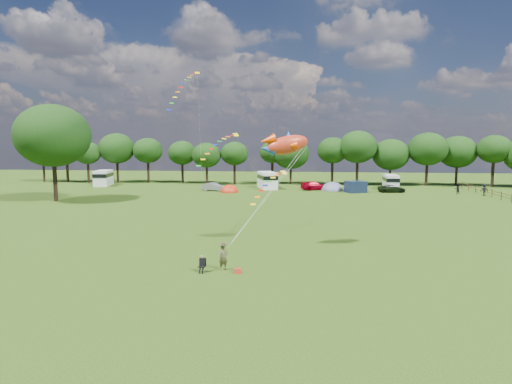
# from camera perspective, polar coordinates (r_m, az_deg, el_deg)

# --- Properties ---
(ground_plane) EXTENTS (180.00, 180.00, 0.00)m
(ground_plane) POSITION_cam_1_polar(r_m,az_deg,el_deg) (28.82, -1.71, -9.79)
(ground_plane) COLOR black
(ground_plane) RESTS_ON ground
(tree_line) EXTENTS (102.98, 10.98, 10.27)m
(tree_line) POSITION_cam_1_polar(r_m,az_deg,el_deg) (82.40, 7.18, 5.38)
(tree_line) COLOR black
(tree_line) RESTS_ON ground
(big_tree) EXTENTS (10.00, 10.00, 13.28)m
(big_tree) POSITION_cam_1_polar(r_m,az_deg,el_deg) (64.87, -25.48, 6.80)
(big_tree) COLOR black
(big_tree) RESTS_ON ground
(fence) EXTENTS (0.12, 33.12, 1.20)m
(fence) POSITION_cam_1_polar(r_m,az_deg,el_deg) (68.42, 30.41, -0.50)
(fence) COLOR #472D19
(fence) RESTS_ON ground
(car_b) EXTENTS (4.10, 2.19, 1.37)m
(car_b) POSITION_cam_1_polar(r_m,az_deg,el_deg) (71.94, -5.61, 0.69)
(car_b) COLOR gray
(car_b) RESTS_ON ground
(car_c) EXTENTS (5.14, 3.48, 1.42)m
(car_c) POSITION_cam_1_polar(r_m,az_deg,el_deg) (73.72, 7.85, 0.83)
(car_c) COLOR #940013
(car_c) RESTS_ON ground
(car_d) EXTENTS (4.45, 2.04, 1.21)m
(car_d) POSITION_cam_1_polar(r_m,az_deg,el_deg) (73.04, 17.64, 0.43)
(car_d) COLOR black
(car_d) RESTS_ON ground
(campervan_a) EXTENTS (3.61, 6.21, 2.86)m
(campervan_a) POSITION_cam_1_polar(r_m,az_deg,el_deg) (85.42, -19.67, 1.85)
(campervan_a) COLOR silver
(campervan_a) RESTS_ON ground
(campervan_c) EXTENTS (4.16, 6.44, 2.92)m
(campervan_c) POSITION_cam_1_polar(r_m,az_deg,el_deg) (75.35, 1.50, 1.67)
(campervan_c) COLOR white
(campervan_c) RESTS_ON ground
(campervan_d) EXTENTS (2.39, 5.21, 2.51)m
(campervan_d) POSITION_cam_1_polar(r_m,az_deg,el_deg) (77.73, 17.52, 1.35)
(campervan_d) COLOR silver
(campervan_d) RESTS_ON ground
(tent_orange) EXTENTS (3.03, 3.31, 2.37)m
(tent_orange) POSITION_cam_1_polar(r_m,az_deg,el_deg) (69.99, -3.55, -0.00)
(tent_orange) COLOR red
(tent_orange) RESTS_ON ground
(tent_greyblue) EXTENTS (3.84, 4.21, 2.86)m
(tent_greyblue) POSITION_cam_1_polar(r_m,az_deg,el_deg) (73.39, 10.15, 0.21)
(tent_greyblue) COLOR slate
(tent_greyblue) RESTS_ON ground
(awning_navy) EXTENTS (3.67, 3.39, 1.84)m
(awning_navy) POSITION_cam_1_polar(r_m,az_deg,el_deg) (71.22, 13.13, 0.68)
(awning_navy) COLOR #131F38
(awning_navy) RESTS_ON ground
(kite_flyer) EXTENTS (0.72, 0.66, 1.66)m
(kite_flyer) POSITION_cam_1_polar(r_m,az_deg,el_deg) (27.72, -4.36, -8.70)
(kite_flyer) COLOR #4D472C
(kite_flyer) RESTS_ON ground
(camp_chair) EXTENTS (0.46, 0.45, 1.10)m
(camp_chair) POSITION_cam_1_polar(r_m,az_deg,el_deg) (27.47, -7.19, -9.25)
(camp_chair) COLOR #99999E
(camp_chair) RESTS_ON ground
(kite_bag) EXTENTS (0.50, 0.39, 0.32)m
(kite_bag) POSITION_cam_1_polar(r_m,az_deg,el_deg) (27.19, -2.45, -10.46)
(kite_bag) COLOR red
(kite_bag) RESTS_ON ground
(fish_kite) EXTENTS (4.06, 2.30, 2.12)m
(fish_kite) POSITION_cam_1_polar(r_m,az_deg,el_deg) (32.45, 3.71, 6.31)
(fish_kite) COLOR #B92F19
(fish_kite) RESTS_ON ground
(streamer_kite_a) EXTENTS (3.40, 5.51, 5.78)m
(streamer_kite_a) POSITION_cam_1_polar(r_m,az_deg,el_deg) (60.90, -9.36, 14.00)
(streamer_kite_a) COLOR #FFB301
(streamer_kite_a) RESTS_ON ground
(streamer_kite_b) EXTENTS (4.33, 4.68, 3.81)m
(streamer_kite_b) POSITION_cam_1_polar(r_m,az_deg,el_deg) (50.32, -4.71, 6.41)
(streamer_kite_b) COLOR #EAF300
(streamer_kite_b) RESTS_ON ground
(streamer_kite_c) EXTENTS (3.17, 4.95, 2.80)m
(streamer_kite_c) POSITION_cam_1_polar(r_m,az_deg,el_deg) (40.08, 2.14, 1.38)
(streamer_kite_c) COLOR yellow
(streamer_kite_c) RESTS_ON ground
(walker_a) EXTENTS (0.88, 0.62, 1.67)m
(walker_a) POSITION_cam_1_polar(r_m,az_deg,el_deg) (74.06, 25.24, 0.37)
(walker_a) COLOR black
(walker_a) RESTS_ON ground
(walker_b) EXTENTS (1.24, 0.66, 1.85)m
(walker_b) POSITION_cam_1_polar(r_m,az_deg,el_deg) (74.03, 28.14, 0.28)
(walker_b) COLOR black
(walker_b) RESTS_ON ground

